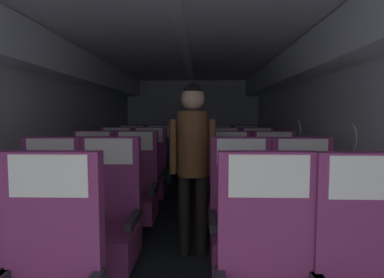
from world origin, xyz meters
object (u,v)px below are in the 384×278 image
at_px(seat_d_left_aisle, 149,176).
at_px(seat_e_left_window, 131,165).
at_px(flight_attendant, 193,151).
at_px(seat_d_left_window, 116,176).
at_px(seat_d_right_aisle, 258,176).
at_px(seat_e_right_aisle, 246,165).
at_px(seat_b_left_aisle, 107,226).
at_px(seat_e_left_aisle, 159,165).
at_px(seat_c_right_aisle, 275,195).
at_px(seat_d_right_window, 224,177).
at_px(seat_c_right_window, 229,194).
at_px(seat_e_right_window, 219,165).
at_px(seat_c_left_aisle, 135,194).
at_px(seat_b_right_aisle, 305,228).
at_px(seat_b_right_window, 242,227).
at_px(seat_c_left_window, 91,193).
at_px(seat_b_left_window, 47,226).

xyz_separation_m(seat_d_left_aisle, seat_e_left_window, (-0.46, 0.96, 0.00)).
bearing_deg(seat_d_left_aisle, flight_attendant, -64.76).
xyz_separation_m(seat_d_left_window, seat_d_left_aisle, (0.45, 0.01, 0.00)).
distance_m(seat_d_right_aisle, seat_e_right_aisle, 0.96).
relative_size(seat_b_left_aisle, seat_d_left_aisle, 1.00).
relative_size(seat_d_left_window, seat_d_left_aisle, 1.00).
distance_m(seat_d_left_window, seat_e_left_window, 0.97).
bearing_deg(seat_e_left_aisle, seat_c_right_aisle, -52.43).
bearing_deg(seat_c_right_aisle, seat_d_right_window, 115.56).
bearing_deg(seat_c_right_window, seat_e_right_window, 89.77).
relative_size(seat_c_left_aisle, seat_d_left_aisle, 1.00).
relative_size(seat_b_right_aisle, seat_b_right_window, 1.00).
distance_m(seat_c_left_window, flight_attendant, 1.28).
height_order(seat_c_left_window, seat_d_left_window, same).
relative_size(seat_b_left_aisle, seat_e_left_aisle, 1.00).
distance_m(seat_b_left_aisle, seat_c_left_aisle, 0.97).
xyz_separation_m(seat_b_right_aisle, seat_d_left_window, (-1.94, 1.93, 0.00)).
relative_size(seat_c_right_window, seat_e_left_window, 1.00).
xyz_separation_m(seat_b_left_window, seat_c_left_window, (-0.01, 0.98, 0.00)).
relative_size(seat_e_left_aisle, seat_e_right_aisle, 1.00).
height_order(seat_c_right_aisle, flight_attendant, flight_attendant).
bearing_deg(seat_c_right_aisle, flight_attendant, -155.85).
bearing_deg(seat_c_right_window, seat_b_right_window, -89.71).
xyz_separation_m(seat_d_left_aisle, seat_e_left_aisle, (0.01, 0.96, 0.00)).
bearing_deg(seat_c_left_aisle, seat_c_left_window, 179.96).
bearing_deg(seat_b_left_window, flight_attendant, 28.45).
xyz_separation_m(seat_b_left_aisle, seat_e_right_window, (1.02, 2.91, 0.00)).
xyz_separation_m(seat_b_right_window, seat_e_right_window, (0.00, 2.91, 0.00)).
height_order(seat_b_right_window, seat_c_right_aisle, same).
xyz_separation_m(seat_d_right_aisle, seat_e_left_window, (-1.95, 0.95, 0.00)).
bearing_deg(seat_d_left_window, seat_d_right_window, 0.14).
height_order(seat_c_right_aisle, seat_d_right_window, same).
bearing_deg(seat_b_right_window, seat_c_right_aisle, 63.67).
distance_m(seat_c_left_window, seat_e_right_aisle, 2.74).
height_order(seat_b_left_window, seat_d_right_aisle, same).
relative_size(seat_b_right_aisle, seat_e_right_aisle, 1.00).
xyz_separation_m(seat_b_right_aisle, seat_e_left_window, (-1.95, 2.90, 0.00)).
bearing_deg(seat_e_right_window, seat_c_right_aisle, -76.51).
bearing_deg(flight_attendant, seat_c_left_aisle, -38.66).
bearing_deg(flight_attendant, seat_c_right_aisle, -162.58).
bearing_deg(seat_c_left_window, seat_d_right_window, 32.68).
xyz_separation_m(seat_e_left_window, seat_e_right_aisle, (1.94, 0.01, 0.00)).
height_order(seat_b_right_window, seat_c_left_window, same).
distance_m(seat_b_left_aisle, seat_e_left_aisle, 2.90).
relative_size(seat_b_left_aisle, seat_e_left_window, 1.00).
distance_m(seat_b_right_window, seat_c_right_window, 0.96).
bearing_deg(seat_e_left_window, seat_d_right_window, -33.03).
distance_m(seat_b_left_aisle, seat_b_right_aisle, 1.49).
bearing_deg(seat_d_left_aisle, seat_b_left_window, -102.96).
relative_size(seat_b_right_window, seat_d_right_window, 1.00).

